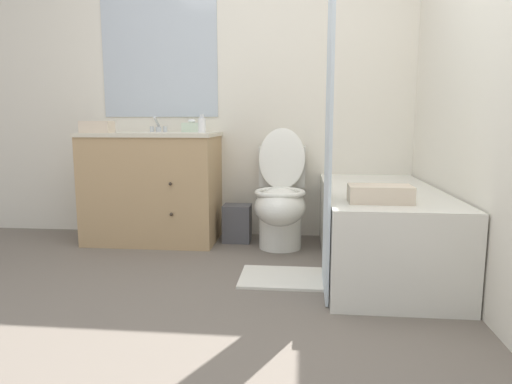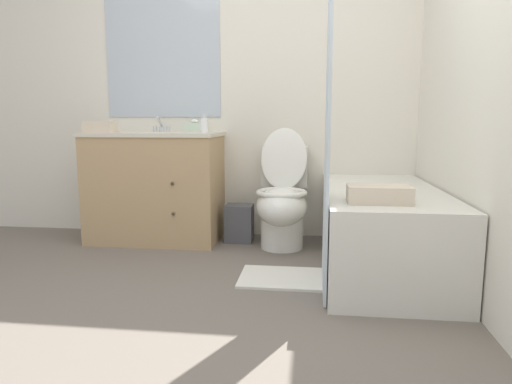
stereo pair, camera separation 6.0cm
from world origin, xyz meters
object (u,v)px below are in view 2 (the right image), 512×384
tissue_box (195,127)px  bath_towel_folded (379,194)px  sink_faucet (161,127)px  hand_towel_folded (100,127)px  bath_mat (281,278)px  wastebasket (239,223)px  soap_dispenser (204,125)px  toilet (282,201)px  bathtub (381,228)px  vanity_cabinet (156,186)px

tissue_box → bath_towel_folded: (1.28, -1.17, -0.33)m
sink_faucet → hand_towel_folded: size_ratio=0.63×
hand_towel_folded → bath_mat: size_ratio=0.46×
wastebasket → soap_dispenser: (-0.25, -0.08, 0.76)m
wastebasket → sink_faucet: bearing=167.6°
soap_dispenser → hand_towel_folded: size_ratio=0.61×
toilet → hand_towel_folded: (-1.35, -0.08, 0.55)m
wastebasket → tissue_box: (-0.38, 0.13, 0.74)m
bathtub → bath_towel_folded: bearing=-100.4°
soap_dispenser → bath_towel_folded: (1.16, -0.96, -0.35)m
hand_towel_folded → tissue_box: bearing=26.8°
vanity_cabinet → bath_towel_folded: bearing=-33.0°
wastebasket → soap_dispenser: soap_dispenser is taller
bathtub → sink_faucet: bearing=157.7°
tissue_box → bath_mat: tissue_box is taller
soap_dispenser → bathtub: bearing=-20.0°
wastebasket → bath_towel_folded: bearing=-49.0°
sink_faucet → tissue_box: 0.28m
vanity_cabinet → hand_towel_folded: size_ratio=4.51×
bath_towel_folded → soap_dispenser: bearing=140.1°
soap_dispenser → bath_mat: 1.33m
sink_faucet → hand_towel_folded: sink_faucet is taller
bathtub → tissue_box: 1.65m
toilet → bathtub: bearing=-32.4°
hand_towel_folded → bath_towel_folded: size_ratio=0.69×
bathtub → tissue_box: bearing=154.4°
toilet → bath_towel_folded: size_ratio=2.72×
toilet → bath_mat: (0.04, -0.71, -0.34)m
sink_faucet → toilet: bearing=-14.7°
bathtub → wastebasket: bearing=151.9°
tissue_box → sink_faucet: bearing=176.4°
soap_dispenser → wastebasket: bearing=17.8°
toilet → bath_towel_folded: bearing=-58.7°
vanity_cabinet → bath_towel_folded: 1.87m
tissue_box → bath_towel_folded: 1.77m
wastebasket → bath_towel_folded: size_ratio=0.89×
toilet → soap_dispenser: bearing=176.3°
hand_towel_folded → soap_dispenser: bearing=8.5°
vanity_cabinet → toilet: size_ratio=1.14×
bath_mat → soap_dispenser: bearing=130.2°
vanity_cabinet → wastebasket: (0.66, 0.03, -0.29)m
bathtub → wastebasket: bathtub is taller
toilet → hand_towel_folded: 1.46m
sink_faucet → wastebasket: (0.66, -0.14, -0.74)m
toilet → bath_towel_folded: (0.56, -0.93, 0.21)m
vanity_cabinet → bath_mat: vanity_cabinet is taller
bath_mat → bath_towel_folded: bearing=-22.4°
hand_towel_folded → bath_mat: (1.40, -0.64, -0.88)m
sink_faucet → bath_towel_folded: sink_faucet is taller
toilet → bath_towel_folded: 1.10m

